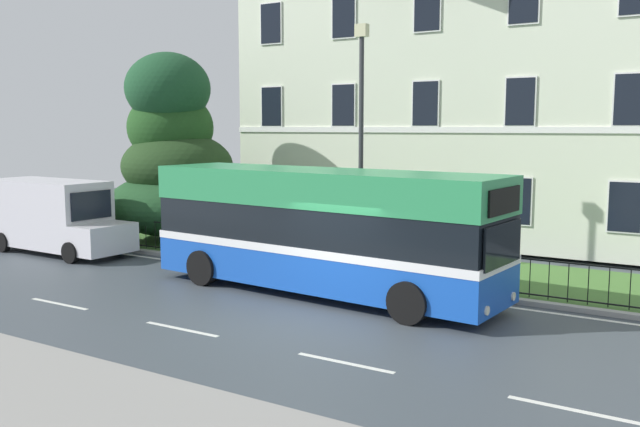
{
  "coord_description": "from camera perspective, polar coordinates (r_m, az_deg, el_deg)",
  "views": [
    {
      "loc": [
        7.91,
        -12.26,
        4.26
      ],
      "look_at": [
        -1.9,
        3.66,
        1.91
      ],
      "focal_mm": 38.32,
      "sensor_mm": 36.0,
      "label": 1
    }
  ],
  "objects": [
    {
      "name": "evergreen_tree",
      "position": [
        26.09,
        -12.06,
        4.21
      ],
      "size": [
        5.09,
        5.09,
        6.88
      ],
      "color": "#423328",
      "rests_on": "ground_plane"
    },
    {
      "name": "street_lamp_post",
      "position": [
        20.01,
        3.45,
        6.86
      ],
      "size": [
        0.36,
        0.24,
        7.08
      ],
      "color": "#333338",
      "rests_on": "ground_plane"
    },
    {
      "name": "litter_bin",
      "position": [
        23.37,
        -10.6,
        -1.72
      ],
      "size": [
        0.54,
        0.54,
        1.15
      ],
      "color": "#4C4742",
      "rests_on": "ground_plane"
    },
    {
      "name": "single_decker_bus",
      "position": [
        17.47,
        0.13,
        -1.32
      ],
      "size": [
        9.81,
        3.13,
        3.2
      ],
      "rotation": [
        0.0,
        0.0,
        -0.08
      ],
      "color": "blue",
      "rests_on": "ground_plane"
    },
    {
      "name": "white_panel_van",
      "position": [
        25.09,
        -21.39,
        -0.17
      ],
      "size": [
        5.75,
        2.19,
        2.47
      ],
      "rotation": [
        0.0,
        0.0,
        -0.02
      ],
      "color": "silver",
      "rests_on": "ground_plane"
    },
    {
      "name": "georgian_townhouse",
      "position": [
        29.23,
        13.01,
        10.85
      ],
      "size": [
        16.66,
        10.88,
        12.16
      ],
      "color": "silver",
      "rests_on": "ground_plane"
    },
    {
      "name": "ground_plane",
      "position": [
        15.9,
        0.52,
        -8.44
      ],
      "size": [
        60.0,
        56.0,
        0.18
      ],
      "color": "#3E464C"
    },
    {
      "name": "iron_verge_railing",
      "position": [
        19.48,
        2.13,
        -3.59
      ],
      "size": [
        18.58,
        0.04,
        0.97
      ],
      "color": "black",
      "rests_on": "ground_plane"
    }
  ]
}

